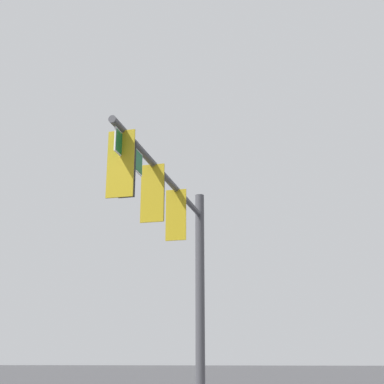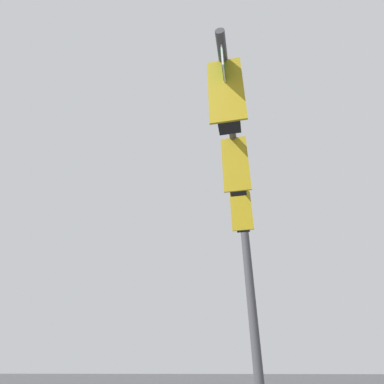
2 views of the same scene
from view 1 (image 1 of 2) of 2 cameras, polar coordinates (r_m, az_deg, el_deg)
name	(u,v)px [view 1 (image 1 of 2)]	position (r m, az deg, el deg)	size (l,w,h in m)	color
signal_pole_near	(177,247)	(13.21, -1.58, -5.83)	(6.91, 0.84, 6.67)	#47474C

